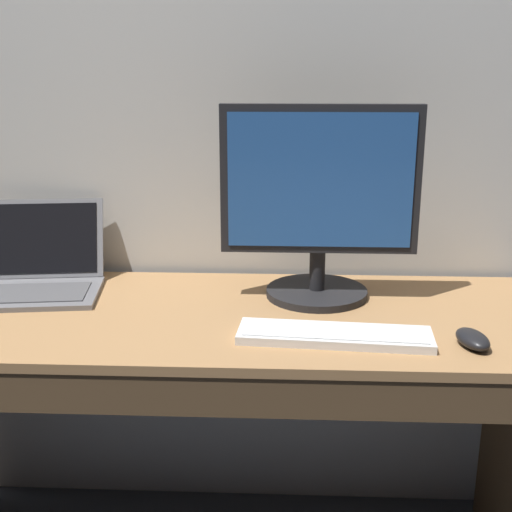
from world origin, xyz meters
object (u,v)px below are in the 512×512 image
at_px(laptop_space_gray, 35,273).
at_px(wired_keyboard, 335,335).
at_px(computer_mouse, 473,339).
at_px(external_monitor, 319,202).

xyz_separation_m(laptop_space_gray, wired_keyboard, (0.76, -0.29, -0.04)).
distance_m(laptop_space_gray, computer_mouse, 1.09).
height_order(laptop_space_gray, external_monitor, external_monitor).
relative_size(laptop_space_gray, computer_mouse, 3.67).
relative_size(laptop_space_gray, wired_keyboard, 0.88).
height_order(external_monitor, wired_keyboard, external_monitor).
bearing_deg(laptop_space_gray, external_monitor, -2.24).
bearing_deg(wired_keyboard, computer_mouse, -4.72).
distance_m(laptop_space_gray, wired_keyboard, 0.81).
relative_size(external_monitor, computer_mouse, 4.73).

